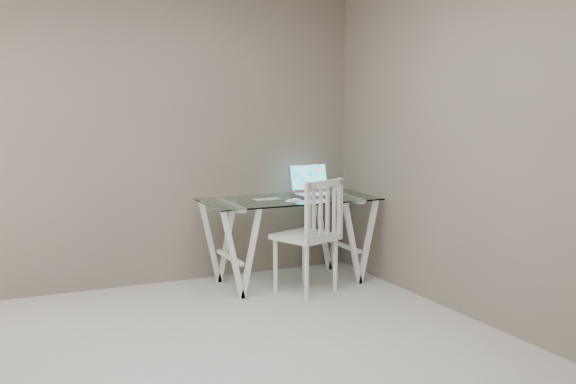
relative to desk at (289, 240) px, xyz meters
name	(u,v)px	position (x,y,z in m)	size (l,w,h in m)	color
room	(216,82)	(-1.26, -1.75, 1.33)	(4.50, 4.52, 2.71)	#B6B4AF
desk	(289,240)	(0.00, 0.00, 0.00)	(1.50, 0.70, 0.75)	silver
chair	(313,231)	(0.03, -0.39, 0.15)	(0.57, 0.57, 0.96)	silver
laptop	(313,187)	(0.32, 0.17, 0.43)	(0.39, 0.34, 0.27)	silver
keyboard	(267,199)	(-0.20, 0.01, 0.37)	(0.25, 0.11, 0.01)	silver
mouse	(292,201)	(-0.09, -0.25, 0.38)	(0.12, 0.07, 0.04)	white
phone_dock	(337,191)	(0.49, 0.04, 0.40)	(0.07, 0.07, 0.13)	white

